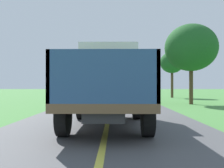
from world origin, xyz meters
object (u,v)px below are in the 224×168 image
object	(u,v)px
roadside_tree_near_left	(172,63)
roadside_tree_mid_right	(191,48)
banana_truck_near	(108,82)
banana_truck_far	(116,84)

from	to	relation	value
roadside_tree_near_left	roadside_tree_mid_right	world-z (taller)	roadside_tree_mid_right
banana_truck_near	banana_truck_far	distance (m)	12.74
roadside_tree_near_left	roadside_tree_mid_right	xyz separation A→B (m)	(-0.86, -10.23, 0.18)
roadside_tree_near_left	roadside_tree_mid_right	bearing A→B (deg)	-94.80
banana_truck_far	roadside_tree_mid_right	size ratio (longest dim) A/B	1.01
banana_truck_near	roadside_tree_mid_right	xyz separation A→B (m)	(5.73, 9.95, 2.60)
banana_truck_far	roadside_tree_mid_right	bearing A→B (deg)	-27.30
banana_truck_near	roadside_tree_near_left	world-z (taller)	roadside_tree_near_left
banana_truck_near	banana_truck_far	world-z (taller)	same
roadside_tree_near_left	roadside_tree_mid_right	size ratio (longest dim) A/B	0.89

